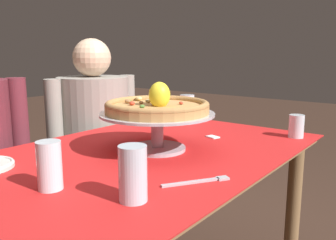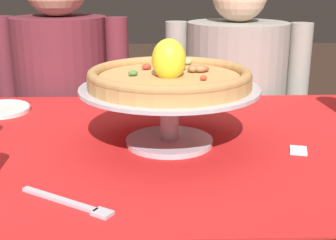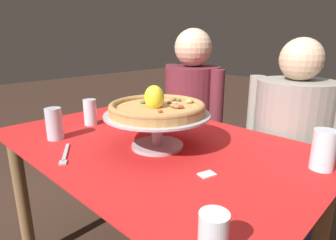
% 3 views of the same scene
% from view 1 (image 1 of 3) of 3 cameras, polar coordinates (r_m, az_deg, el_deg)
% --- Properties ---
extents(dining_table, '(1.31, 0.85, 0.71)m').
position_cam_1_polar(dining_table, '(1.26, -3.93, -9.61)').
color(dining_table, olive).
rests_on(dining_table, ground).
extents(pizza_stand, '(0.40, 0.40, 0.13)m').
position_cam_1_polar(pizza_stand, '(1.23, -1.74, -0.66)').
color(pizza_stand, '#B7B7C1').
rests_on(pizza_stand, dining_table).
extents(pizza, '(0.36, 0.36, 0.11)m').
position_cam_1_polar(pizza, '(1.22, -1.75, 2.30)').
color(pizza, tan).
rests_on(pizza, pizza_stand).
extents(water_glass_front_right, '(0.06, 0.06, 0.09)m').
position_cam_1_polar(water_glass_front_right, '(1.52, 20.01, -1.18)').
color(water_glass_front_right, white).
rests_on(water_glass_front_right, dining_table).
extents(water_glass_back_right, '(0.07, 0.07, 0.13)m').
position_cam_1_polar(water_glass_back_right, '(1.79, 3.09, 1.75)').
color(water_glass_back_right, white).
rests_on(water_glass_back_right, dining_table).
extents(water_glass_front_left, '(0.07, 0.07, 0.13)m').
position_cam_1_polar(water_glass_front_left, '(0.83, -5.69, -9.08)').
color(water_glass_front_left, silver).
rests_on(water_glass_front_left, dining_table).
extents(water_glass_side_left, '(0.06, 0.06, 0.12)m').
position_cam_1_polar(water_glass_side_left, '(0.94, -18.57, -7.49)').
color(water_glass_side_left, white).
rests_on(water_glass_side_left, dining_table).
extents(dinner_fork, '(0.17, 0.12, 0.01)m').
position_cam_1_polar(dinner_fork, '(0.96, 5.17, -9.82)').
color(dinner_fork, '#B7B7C1').
rests_on(dinner_fork, dining_table).
extents(sugar_packet, '(0.05, 0.06, 0.00)m').
position_cam_1_polar(sugar_packet, '(1.45, 7.23, -2.73)').
color(sugar_packet, white).
rests_on(sugar_packet, dining_table).
extents(diner_right, '(0.52, 0.41, 1.12)m').
position_cam_1_polar(diner_right, '(1.93, -11.64, -4.47)').
color(diner_right, navy).
rests_on(diner_right, ground).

